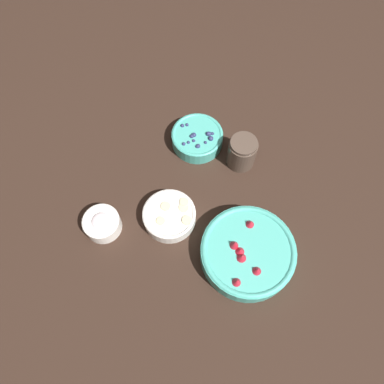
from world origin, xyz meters
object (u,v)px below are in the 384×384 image
Objects in this scene: bowl_bananas at (169,216)px; jar_chocolate at (242,153)px; bowl_strawberries at (248,252)px; bowl_cream at (102,223)px; bowl_blueberries at (197,138)px.

bowl_bananas is 1.44× the size of jar_chocolate.
bowl_strawberries reaches higher than bowl_bananas.
jar_chocolate reaches higher than bowl_cream.
jar_chocolate is at bearing -11.07° from bowl_cream.
bowl_cream is (-0.25, 0.32, -0.00)m from bowl_strawberries.
bowl_strawberries is 1.60× the size of bowl_blueberries.
bowl_blueberries reaches higher than bowl_bananas.
bowl_bananas is 0.29m from jar_chocolate.
bowl_strawberries is 0.30m from jar_chocolate.
bowl_strawberries is 0.41m from bowl_cream.
bowl_cream is 0.45m from jar_chocolate.
bowl_strawberries reaches higher than bowl_cream.
bowl_cream is (-0.39, -0.05, 0.00)m from bowl_blueberries.
jar_chocolate reaches higher than bowl_strawberries.
bowl_bananas is at bearing -177.42° from jar_chocolate.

